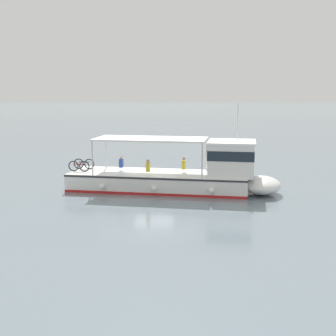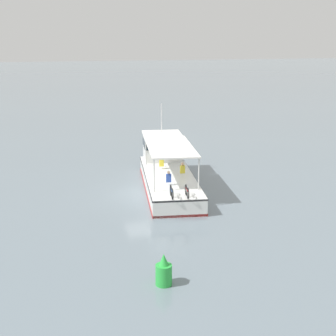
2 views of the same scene
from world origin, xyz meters
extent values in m
plane|color=slate|center=(0.00, 0.00, 0.00)|extent=(400.00, 400.00, 0.00)
cube|color=white|center=(-1.86, -0.36, 0.55)|extent=(4.82, 11.16, 1.10)
ellipsoid|color=white|center=(-2.81, -6.48, 0.55)|extent=(3.25, 2.62, 1.01)
cube|color=red|center=(-1.86, -0.36, 0.10)|extent=(4.86, 11.17, 0.16)
cube|color=#2D2D33|center=(-1.86, -0.36, 1.02)|extent=(4.88, 11.17, 0.10)
cube|color=white|center=(-2.53, -4.71, 2.05)|extent=(3.09, 2.99, 1.90)
cube|color=#19232D|center=(-2.53, -4.71, 2.38)|extent=(3.16, 3.04, 0.56)
cube|color=white|center=(-2.53, -4.71, 3.06)|extent=(3.27, 3.17, 0.12)
cube|color=white|center=(-1.79, 0.09, 3.15)|extent=(3.94, 7.07, 0.10)
cylinder|color=silver|center=(-0.94, -3.33, 2.10)|extent=(0.08, 0.08, 2.00)
cylinder|color=silver|center=(-3.63, -2.92, 2.10)|extent=(0.08, 0.08, 2.00)
cylinder|color=silver|center=(0.05, 3.09, 2.10)|extent=(0.08, 0.08, 2.00)
cylinder|color=silver|center=(-2.64, 3.51, 2.10)|extent=(0.08, 0.08, 2.00)
cylinder|color=silver|center=(-2.58, -5.00, 4.22)|extent=(0.06, 0.06, 2.20)
sphere|color=white|center=(-4.14, -3.44, 0.50)|extent=(0.36, 0.36, 0.36)
sphere|color=white|center=(-3.63, -0.18, 0.50)|extent=(0.36, 0.36, 0.36)
sphere|color=white|center=(-3.16, 2.88, 0.50)|extent=(0.36, 0.36, 0.36)
torus|color=black|center=(-0.72, 4.07, 1.43)|extent=(0.16, 0.66, 0.66)
torus|color=black|center=(-0.61, 4.76, 1.43)|extent=(0.16, 0.66, 0.66)
cylinder|color=#1E478C|center=(-0.66, 4.42, 1.55)|extent=(0.17, 0.70, 0.06)
torus|color=black|center=(-1.61, 4.21, 1.43)|extent=(0.16, 0.66, 0.66)
torus|color=black|center=(-1.50, 4.90, 1.43)|extent=(0.16, 0.66, 0.66)
cylinder|color=maroon|center=(-1.55, 4.55, 1.55)|extent=(0.17, 0.70, 0.06)
cube|color=#2D4CA5|center=(-1.17, 1.98, 1.56)|extent=(0.35, 0.27, 0.52)
sphere|color=beige|center=(-1.17, 1.98, 1.93)|extent=(0.20, 0.20, 0.20)
cube|color=yellow|center=(-2.63, 0.22, 1.56)|extent=(0.35, 0.27, 0.52)
sphere|color=tan|center=(-2.63, 0.22, 1.93)|extent=(0.20, 0.20, 0.20)
cube|color=yellow|center=(-1.74, -1.91, 1.56)|extent=(0.35, 0.27, 0.52)
sphere|color=tan|center=(-1.74, -1.91, 1.93)|extent=(0.20, 0.20, 0.20)
camera|label=1|loc=(-29.52, -1.51, 6.07)|focal=49.46mm
camera|label=2|loc=(6.74, 30.02, 10.03)|focal=51.65mm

